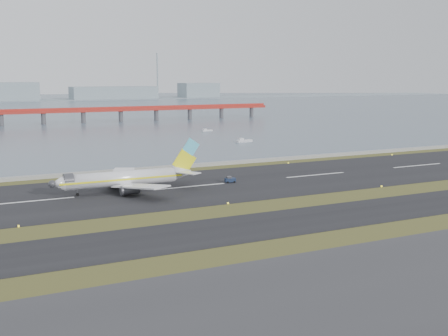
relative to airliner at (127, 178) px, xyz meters
The scene contains 12 objects.
ground 35.53m from the airliner, 62.39° to the right, with size 1000.00×1000.00×0.00m, color #384619.
apron_strip 87.94m from the airliner, 79.25° to the right, with size 1000.00×50.00×0.10m, color #323134.
taxiway_strip 46.46m from the airliner, 69.28° to the right, with size 1000.00×18.00×0.10m, color black.
runway_strip 16.80m from the airliner, ahead, with size 1000.00×45.00×0.10m, color black.
seawall 33.15m from the airliner, 60.24° to the left, with size 1000.00×2.50×1.00m, color gray.
bay_water 428.99m from the airliner, 87.81° to the left, with size 1400.00×800.00×1.30m, color #4A5C6A.
red_pier 221.70m from the airliner, 80.55° to the left, with size 260.00×5.00×10.20m.
far_shoreline 589.43m from the airliner, 87.08° to the left, with size 1400.00×80.00×60.50m.
airliner is the anchor object (origin of this frame).
pushback_tug 28.61m from the airliner, ahead, with size 3.02×2.03×1.80m.
workboat_near 113.17m from the airliner, 46.96° to the left, with size 8.21×3.79×1.92m.
workboat_far 158.90m from the airliner, 58.42° to the left, with size 6.25×2.78×1.47m.
Camera 1 is at (-55.58, -103.69, 28.60)m, focal length 45.00 mm.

